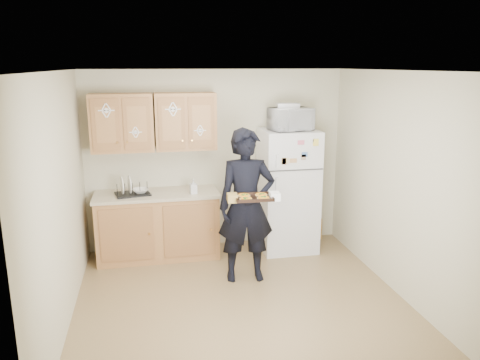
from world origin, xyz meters
name	(u,v)px	position (x,y,z in m)	size (l,w,h in m)	color
floor	(241,302)	(0.00, 0.00, 0.00)	(3.60, 3.60, 0.00)	brown
ceiling	(242,71)	(0.00, 0.00, 2.50)	(3.60, 3.60, 0.00)	silver
wall_back	(216,160)	(0.00, 1.80, 1.25)	(3.60, 0.04, 2.50)	beige
wall_front	(294,263)	(0.00, -1.80, 1.25)	(3.60, 0.04, 2.50)	beige
wall_left	(60,203)	(-1.80, 0.00, 1.25)	(0.04, 3.60, 2.50)	beige
wall_right	(399,185)	(1.80, 0.00, 1.25)	(0.04, 3.60, 2.50)	beige
refrigerator	(288,190)	(0.95, 1.43, 0.85)	(0.75, 0.70, 1.70)	silver
base_cabinet	(158,226)	(-0.85, 1.48, 0.43)	(1.60, 0.60, 0.86)	olive
countertop	(157,194)	(-0.85, 1.48, 0.88)	(1.64, 0.64, 0.04)	#B2AB89
upper_cab_left	(122,123)	(-1.25, 1.61, 1.83)	(0.80, 0.33, 0.75)	olive
upper_cab_right	(185,121)	(-0.43, 1.61, 1.83)	(0.80, 0.33, 0.75)	olive
cereal_box	(315,229)	(1.47, 1.67, 0.16)	(0.20, 0.07, 0.32)	gold
person	(246,206)	(0.18, 0.58, 0.93)	(0.67, 0.44, 1.85)	black
baking_tray	(254,198)	(0.20, 0.28, 1.11)	(0.42, 0.31, 0.04)	black
pizza_front_left	(246,199)	(0.09, 0.22, 1.13)	(0.14, 0.14, 0.02)	#FFA320
pizza_front_right	(263,198)	(0.29, 0.21, 1.13)	(0.14, 0.14, 0.02)	#FFA320
pizza_back_left	(244,195)	(0.10, 0.36, 1.13)	(0.14, 0.14, 0.02)	#FFA320
pizza_back_right	(261,194)	(0.30, 0.35, 1.13)	(0.14, 0.14, 0.02)	#FFA320
microwave	(290,119)	(0.95, 1.38, 1.85)	(0.54, 0.37, 0.30)	silver
foil_pan	(288,105)	(0.91, 1.41, 2.03)	(0.29, 0.20, 0.06)	silver
dish_rack	(132,188)	(-1.16, 1.46, 0.99)	(0.43, 0.32, 0.17)	black
bowl	(141,191)	(-1.06, 1.46, 0.95)	(0.21, 0.21, 0.05)	silver
soap_bottle	(193,186)	(-0.37, 1.35, 1.00)	(0.09, 0.09, 0.19)	silver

